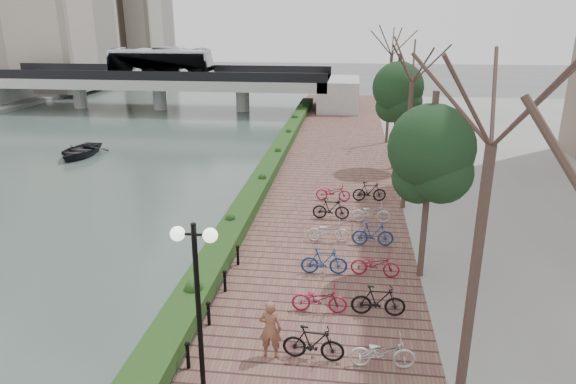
# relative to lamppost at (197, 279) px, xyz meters

# --- Properties ---
(river_water) EXTENTS (30.00, 130.00, 0.02)m
(river_water) POSITION_rel_lamppost_xyz_m (-17.21, 23.33, -3.86)
(river_water) COLOR #43544E
(river_water) RESTS_ON ground
(promenade) EXTENTS (8.00, 75.00, 0.50)m
(promenade) POSITION_rel_lamppost_xyz_m (1.79, 15.83, -3.62)
(promenade) COLOR brown
(promenade) RESTS_ON ground
(hedge) EXTENTS (1.10, 56.00, 0.60)m
(hedge) POSITION_rel_lamppost_xyz_m (-1.61, 18.33, -3.07)
(hedge) COLOR #213C16
(hedge) RESTS_ON promenade
(chain_fence) EXTENTS (0.10, 14.10, 0.70)m
(chain_fence) POSITION_rel_lamppost_xyz_m (-0.81, 0.33, -3.02)
(chain_fence) COLOR black
(chain_fence) RESTS_ON promenade
(lamppost) EXTENTS (1.02, 0.32, 4.64)m
(lamppost) POSITION_rel_lamppost_xyz_m (0.00, 0.00, 0.00)
(lamppost) COLOR black
(lamppost) RESTS_ON promenade
(pedestrian) EXTENTS (0.62, 0.41, 1.68)m
(pedestrian) POSITION_rel_lamppost_xyz_m (1.24, 2.10, -2.53)
(pedestrian) COLOR brown
(pedestrian) RESTS_ON promenade
(bicycle_parking) EXTENTS (2.40, 17.32, 1.00)m
(bicycle_parking) POSITION_rel_lamppost_xyz_m (3.28, 7.16, -2.89)
(bicycle_parking) COLOR silver
(bicycle_parking) RESTS_ON promenade
(street_trees) EXTENTS (3.20, 37.12, 6.80)m
(street_trees) POSITION_rel_lamppost_xyz_m (5.79, 11.01, -0.18)
(street_trees) COLOR #3C2A23
(street_trees) RESTS_ON promenade
(bridge) EXTENTS (36.00, 10.77, 6.50)m
(bridge) POSITION_rel_lamppost_xyz_m (-17.13, 43.33, -0.50)
(bridge) COLOR #9D9E99
(bridge) RESTS_ON ground
(boat) EXTENTS (3.18, 4.34, 0.87)m
(boat) POSITION_rel_lamppost_xyz_m (-15.66, 23.28, -3.41)
(boat) COLOR black
(boat) RESTS_ON river_water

